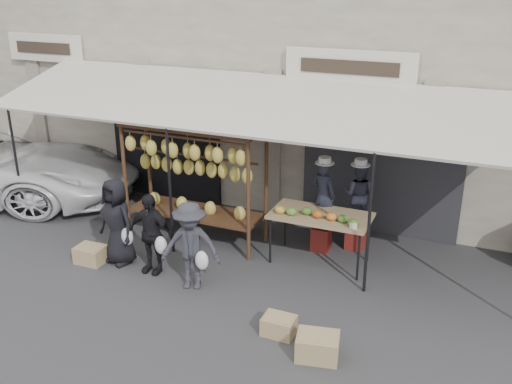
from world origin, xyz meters
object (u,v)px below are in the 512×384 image
customer_left (117,222)px  customer_mid (151,233)px  vendor_right (358,194)px  produce_table (320,217)px  vendor_left (323,195)px  crate_near_a (279,326)px  banana_rack (192,161)px  customer_right (190,246)px  crate_far (91,254)px  crate_near_b (318,346)px

customer_left → customer_mid: size_ratio=1.09×
vendor_right → customer_left: vendor_right is taller
produce_table → vendor_left: vendor_left is taller
produce_table → vendor_left: bearing=101.4°
vendor_right → crate_near_a: vendor_right is taller
banana_rack → customer_right: size_ratio=1.78×
banana_rack → produce_table: 2.50m
vendor_right → customer_right: bearing=48.4°
crate_far → customer_right: bearing=-1.0°
crate_near_b → vendor_right: bearing=95.6°
vendor_right → customer_mid: vendor_right is taller
vendor_left → customer_mid: (-2.38, -1.88, -0.37)m
banana_rack → vendor_left: banana_rack is taller
vendor_right → customer_right: size_ratio=0.80×
vendor_right → vendor_left: bearing=29.7°
customer_right → produce_table: bearing=27.7°
produce_table → vendor_left: (-0.10, 0.50, 0.20)m
customer_right → crate_far: size_ratio=2.94×
crate_near_b → crate_far: 4.53m
crate_near_b → crate_near_a: bearing=156.6°
crate_far → banana_rack: bearing=50.3°
vendor_left → vendor_right: size_ratio=1.07×
produce_table → vendor_right: vendor_right is taller
vendor_right → customer_left: bearing=29.6°
banana_rack → customer_left: size_ratio=1.70×
customer_mid → customer_right: (0.87, -0.20, 0.03)m
vendor_left → crate_near_a: (0.23, -2.72, -0.94)m
banana_rack → crate_near_b: bearing=-37.8°
banana_rack → vendor_right: size_ratio=2.22×
banana_rack → customer_mid: 1.60m
produce_table → crate_far: size_ratio=3.42×
customer_left → customer_mid: customer_left is taller
crate_far → crate_near_b: bearing=-12.3°
customer_right → crate_near_b: customer_right is taller
produce_table → crate_near_b: size_ratio=3.08×
produce_table → crate_far: 4.03m
crate_near_b → vendor_left: bearing=106.3°
crate_near_a → crate_far: crate_far is taller
vendor_left → customer_left: size_ratio=0.82×
banana_rack → crate_near_b: 4.26m
customer_left → crate_near_b: 4.19m
crate_near_a → crate_near_b: 0.71m
crate_near_a → crate_near_b: size_ratio=0.81×
customer_right → customer_mid: bearing=150.5°
produce_table → vendor_left: size_ratio=1.36×
banana_rack → vendor_right: bearing=16.9°
customer_right → crate_near_a: 1.95m
banana_rack → crate_near_a: (2.53, -2.18, -1.44)m
banana_rack → vendor_left: size_ratio=2.08×
produce_table → crate_far: bearing=-157.1°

